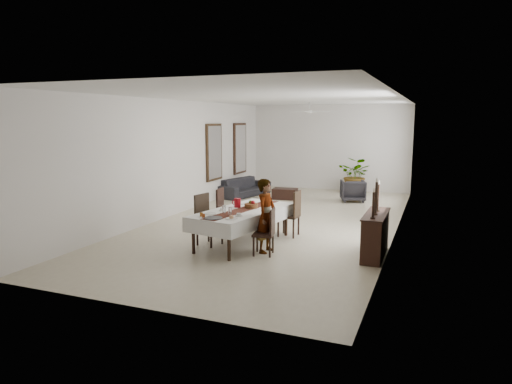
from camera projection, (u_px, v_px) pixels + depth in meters
name	position (u px, v px, depth m)	size (l,w,h in m)	color
floor	(278.00, 221.00, 12.02)	(6.00, 12.00, 0.00)	beige
ceiling	(278.00, 98.00, 11.52)	(6.00, 12.00, 0.02)	silver
wall_back	(329.00, 148.00, 17.28)	(6.00, 0.02, 3.20)	silver
wall_front	(136.00, 198.00, 6.26)	(6.00, 0.02, 3.20)	silver
wall_left	(177.00, 157.00, 12.86)	(0.02, 12.00, 3.20)	silver
wall_right	(399.00, 165.00, 10.68)	(0.02, 12.00, 3.20)	silver
dining_table_top	(243.00, 211.00, 9.76)	(0.99, 2.38, 0.05)	black
table_leg_fl	(193.00, 237.00, 9.10)	(0.07, 0.07, 0.70)	black
table_leg_fr	(229.00, 243.00, 8.64)	(0.07, 0.07, 0.70)	black
table_leg_bl	(254.00, 216.00, 10.99)	(0.07, 0.07, 0.70)	black
table_leg_br	(286.00, 221.00, 10.53)	(0.07, 0.07, 0.70)	black
tablecloth_top	(243.00, 210.00, 9.75)	(1.17, 2.56, 0.01)	white
tablecloth_drape_left	(221.00, 213.00, 10.08)	(0.01, 2.56, 0.30)	white
tablecloth_drape_right	(266.00, 220.00, 9.47)	(0.01, 2.56, 0.30)	silver
tablecloth_drape_near	(206.00, 228.00, 8.71)	(1.17, 0.01, 0.30)	silver
tablecloth_drape_far	(273.00, 207.00, 10.84)	(1.17, 0.01, 0.30)	white
table_runner	(243.00, 210.00, 9.75)	(0.35, 2.48, 0.00)	maroon
red_pitcher	(237.00, 203.00, 9.99)	(0.15, 0.15, 0.20)	maroon
pitcher_handle	(234.00, 202.00, 10.03)	(0.12, 0.12, 0.02)	maroon
wine_glass_near	(230.00, 211.00, 9.13)	(0.07, 0.07, 0.17)	white
wine_glass_mid	(224.00, 209.00, 9.33)	(0.07, 0.07, 0.17)	white
teacup_right	(239.00, 215.00, 9.09)	(0.09, 0.09, 0.06)	white
saucer_right	(239.00, 216.00, 9.09)	(0.15, 0.15, 0.01)	white
teacup_left	(222.00, 209.00, 9.61)	(0.09, 0.09, 0.06)	white
saucer_left	(222.00, 211.00, 9.62)	(0.15, 0.15, 0.01)	white
plate_near_right	(231.00, 219.00, 8.83)	(0.24, 0.24, 0.01)	white
bread_near_right	(231.00, 217.00, 8.83)	(0.09, 0.09, 0.09)	tan
plate_near_left	(211.00, 214.00, 9.28)	(0.24, 0.24, 0.01)	white
plate_far_left	(245.00, 204.00, 10.37)	(0.24, 0.24, 0.01)	white
serving_tray	(213.00, 218.00, 8.88)	(0.36, 0.36, 0.02)	#3A3A3F
jam_jar_a	(203.00, 216.00, 8.96)	(0.06, 0.06, 0.07)	#933D15
jam_jar_b	(201.00, 215.00, 9.07)	(0.06, 0.06, 0.07)	brown
fruit_basket	(251.00, 206.00, 9.92)	(0.30, 0.30, 0.10)	brown
fruit_red	(253.00, 202.00, 9.91)	(0.09, 0.09, 0.09)	maroon
fruit_green	(250.00, 202.00, 9.96)	(0.08, 0.08, 0.08)	#5B7723
chair_right_near_seat	(263.00, 234.00, 9.02)	(0.40, 0.40, 0.04)	black
chair_right_near_leg_fl	(270.00, 248.00, 8.87)	(0.04, 0.04, 0.39)	black
chair_right_near_leg_fr	(273.00, 243.00, 9.18)	(0.04, 0.04, 0.39)	black
chair_right_near_leg_bl	(254.00, 247.00, 8.94)	(0.04, 0.04, 0.39)	black
chair_right_near_leg_br	(257.00, 242.00, 9.25)	(0.04, 0.04, 0.39)	black
chair_right_near_back	(272.00, 222.00, 8.94)	(0.40, 0.04, 0.50)	black
chair_right_far_seat	(289.00, 216.00, 10.48)	(0.45, 0.45, 0.05)	black
chair_right_far_leg_fl	(293.00, 229.00, 10.28)	(0.04, 0.04, 0.44)	black
chair_right_far_leg_fr	(299.00, 226.00, 10.61)	(0.04, 0.04, 0.44)	black
chair_right_far_leg_bl	(278.00, 227.00, 10.42)	(0.04, 0.04, 0.44)	black
chair_right_far_leg_br	(284.00, 224.00, 10.75)	(0.04, 0.04, 0.44)	black
chair_right_far_back	(297.00, 204.00, 10.35)	(0.45, 0.04, 0.57)	black
chair_left_near_seat	(210.00, 223.00, 9.73)	(0.46, 0.46, 0.05)	black
chair_left_near_leg_fl	(209.00, 231.00, 10.03)	(0.05, 0.05, 0.46)	black
chair_left_near_leg_fr	(197.00, 235.00, 9.72)	(0.05, 0.05, 0.46)	black
chair_left_near_leg_bl	(222.00, 234.00, 9.83)	(0.05, 0.05, 0.46)	black
chair_left_near_leg_br	(211.00, 237.00, 9.52)	(0.05, 0.05, 0.46)	black
chair_left_near_back	(202.00, 207.00, 9.80)	(0.46, 0.04, 0.59)	black
chair_left_far_seat	(228.00, 212.00, 10.93)	(0.44, 0.44, 0.05)	black
chair_left_far_leg_fl	(224.00, 220.00, 11.19)	(0.04, 0.04, 0.43)	black
chair_left_far_leg_fr	(218.00, 223.00, 10.85)	(0.04, 0.04, 0.43)	black
chair_left_far_leg_bl	(237.00, 221.00, 11.09)	(0.04, 0.04, 0.43)	black
chair_left_far_leg_br	(232.00, 224.00, 10.75)	(0.04, 0.04, 0.43)	black
chair_left_far_back	(220.00, 200.00, 10.94)	(0.44, 0.04, 0.55)	black
woman	(266.00, 216.00, 9.17)	(0.55, 0.36, 1.50)	#93979B
sideboard_body	(375.00, 236.00, 8.92)	(0.37, 1.39, 0.83)	black
sideboard_top	(376.00, 214.00, 8.85)	(0.41, 1.45, 0.03)	black
candlestick_near_base	(373.00, 218.00, 8.38)	(0.09, 0.09, 0.03)	black
candlestick_near_shaft	(373.00, 205.00, 8.34)	(0.05, 0.05, 0.46)	black
candlestick_near_candle	(374.00, 190.00, 8.30)	(0.03, 0.03, 0.07)	beige
candlestick_mid_base	(375.00, 214.00, 8.72)	(0.09, 0.09, 0.03)	black
candlestick_mid_shaft	(376.00, 198.00, 8.67)	(0.05, 0.05, 0.60)	black
candlestick_mid_candle	(377.00, 180.00, 8.62)	(0.03, 0.03, 0.07)	beige
candlestick_far_base	(378.00, 210.00, 9.06)	(0.09, 0.09, 0.03)	black
candlestick_far_shaft	(378.00, 197.00, 9.02)	(0.05, 0.05, 0.51)	black
candlestick_far_candle	(379.00, 183.00, 8.97)	(0.03, 0.03, 0.07)	beige
sofa	(244.00, 187.00, 16.01)	(2.11, 0.83, 0.62)	#242226
armchair	(353.00, 191.00, 14.91)	(0.75, 0.77, 0.70)	#29272C
coffee_table	(285.00, 194.00, 15.39)	(0.80, 0.54, 0.36)	black
potted_plant	(356.00, 175.00, 16.59)	(1.18, 1.02, 1.31)	#2D5823
mirror_frame_near	(214.00, 152.00, 14.87)	(0.06, 1.05, 1.85)	black
mirror_glass_near	(215.00, 152.00, 14.86)	(0.01, 0.90, 1.70)	silver
mirror_frame_far	(240.00, 148.00, 16.80)	(0.06, 1.05, 1.85)	black
mirror_glass_far	(241.00, 148.00, 16.78)	(0.01, 0.90, 1.70)	white
fan_rod	(309.00, 105.00, 14.29)	(0.04, 0.04, 0.20)	silver
fan_hub	(309.00, 112.00, 14.32)	(0.16, 0.16, 0.08)	silver
fan_blade_n	(312.00, 112.00, 14.64)	(0.10, 0.55, 0.01)	silver
fan_blade_s	(306.00, 112.00, 14.00)	(0.10, 0.55, 0.01)	silver
fan_blade_e	(320.00, 112.00, 14.19)	(0.55, 0.10, 0.01)	silver
fan_blade_w	(299.00, 112.00, 14.45)	(0.55, 0.10, 0.01)	white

